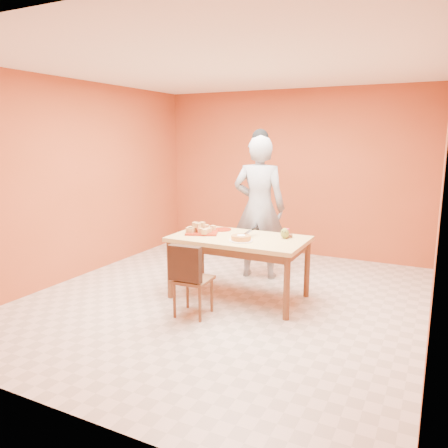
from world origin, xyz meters
The scene contains 17 objects.
floor centered at (0.00, 0.00, 0.00)m, with size 5.00×5.00×0.00m, color beige.
ceiling centered at (0.00, 0.00, 2.70)m, with size 5.00×5.00×0.00m, color white.
wall_back centered at (0.00, 2.50, 1.35)m, with size 4.50×4.50×0.00m, color #B84F2A.
wall_left centered at (-2.25, 0.00, 1.35)m, with size 5.00×5.00×0.00m, color #B84F2A.
wall_right centered at (2.25, 0.00, 1.35)m, with size 5.00×5.00×0.00m, color #B84F2A.
dining_table centered at (0.12, 0.15, 0.67)m, with size 1.60×0.90×0.76m.
dining_chair centered at (-0.10, -0.59, 0.43)m, with size 0.41×0.47×0.83m.
pastry_pile centered at (-0.38, 0.15, 0.84)m, with size 0.35×0.35×0.11m, color tan, non-canonical shape.
person centered at (0.03, 1.02, 0.98)m, with size 0.72×0.47×1.96m, color gray.
pastry_platter centered at (-0.38, 0.15, 0.77)m, with size 0.38×0.38×0.02m, color maroon.
red_dinner_plate centered at (-0.23, 0.41, 0.77)m, with size 0.24×0.24×0.01m, color maroon.
white_cake_plate centered at (0.23, -0.03, 0.77)m, with size 0.28×0.28×0.01m, color white.
sponge_cake centered at (0.23, -0.03, 0.80)m, with size 0.23×0.23×0.05m, color orange.
cake_server centered at (0.24, 0.15, 0.83)m, with size 0.04×0.23×0.01m, color silver.
egg_ornament centered at (0.64, 0.31, 0.82)m, with size 0.10×0.08×0.13m, color olive.
magenta_glass centered at (0.64, 0.37, 0.81)m, with size 0.07×0.07×0.11m, color #D7204B.
checker_tin centered at (0.65, 0.40, 0.78)m, with size 0.11×0.11×0.03m, color #371B0F.
Camera 1 is at (2.24, -4.50, 1.94)m, focal length 35.00 mm.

